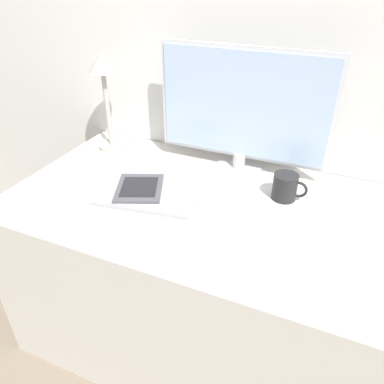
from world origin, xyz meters
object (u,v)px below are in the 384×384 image
keyboard (240,219)px  laptop (149,191)px  coffee_mug (286,187)px  ereader (139,188)px  monitor (243,109)px  notebook (89,171)px  desk_lamp (104,84)px

keyboard → laptop: laptop is taller
keyboard → coffee_mug: size_ratio=2.35×
ereader → coffee_mug: (0.48, 0.19, 0.02)m
monitor → keyboard: bearing=-71.9°
monitor → keyboard: monitor is taller
monitor → laptop: size_ratio=1.74×
monitor → notebook: (-0.53, -0.27, -0.24)m
coffee_mug → desk_lamp: bearing=172.1°
ereader → coffee_mug: coffee_mug is taller
keyboard → ereader: (-0.38, 0.01, 0.02)m
notebook → coffee_mug: 0.76m
ereader → coffee_mug: size_ratio=1.95×
keyboard → monitor: bearing=108.1°
desk_lamp → coffee_mug: desk_lamp is taller
laptop → coffee_mug: coffee_mug is taller
laptop → coffee_mug: (0.45, 0.17, 0.03)m
desk_lamp → coffee_mug: bearing=-7.9°
monitor → ereader: bearing=-128.8°
ereader → notebook: 0.27m
monitor → ereader: monitor is taller
notebook → coffee_mug: (0.75, 0.13, 0.04)m
keyboard → desk_lamp: desk_lamp is taller
monitor → ereader: size_ratio=2.78×
monitor → coffee_mug: (0.21, -0.15, -0.21)m
desk_lamp → coffee_mug: size_ratio=3.38×
ereader → notebook: ereader is taller
monitor → keyboard: 0.43m
notebook → coffee_mug: coffee_mug is taller
laptop → notebook: 0.29m
ereader → coffee_mug: bearing=21.2°
keyboard → notebook: (-0.64, 0.06, 0.00)m
monitor → notebook: bearing=-152.6°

